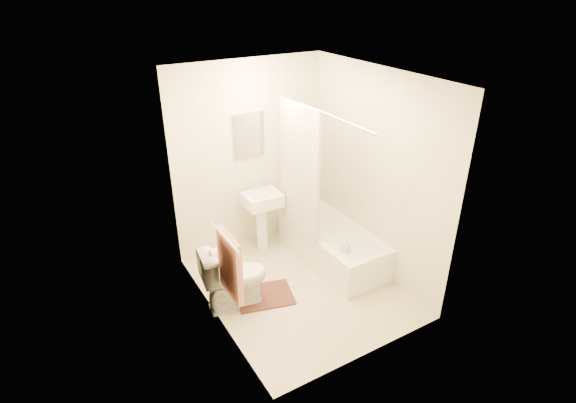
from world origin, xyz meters
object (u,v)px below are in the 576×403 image
bathtub (332,244)px  bath_mat (265,296)px  soap_bottle (346,246)px  toilet (235,278)px  sink (262,219)px

bathtub → bath_mat: (-1.09, -0.23, -0.20)m
bathtub → soap_bottle: 0.61m
toilet → sink: sink is taller
sink → soap_bottle: sink is taller
toilet → sink: bearing=-34.9°
bathtub → soap_bottle: (-0.19, -0.49, 0.30)m
toilet → bathtub: size_ratio=0.47×
toilet → soap_bottle: bearing=-96.6°
toilet → bath_mat: (0.33, -0.05, -0.34)m
sink → bathtub: (0.63, -0.67, -0.22)m
sink → bath_mat: 1.10m
bath_mat → soap_bottle: 1.07m
bath_mat → soap_bottle: bearing=-16.1°
sink → bathtub: 0.95m
bathtub → bath_mat: bathtub is taller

